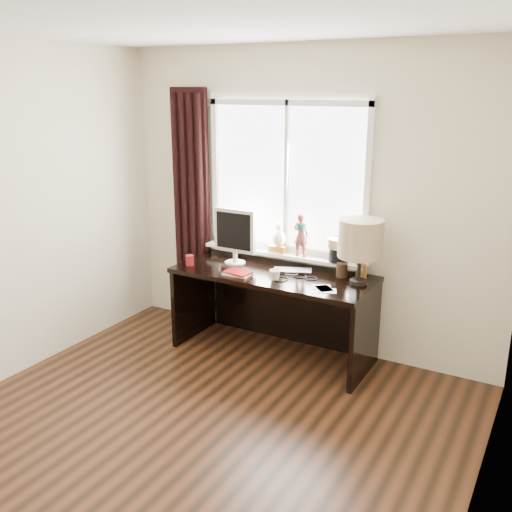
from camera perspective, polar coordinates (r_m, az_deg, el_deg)
The scene contains 17 objects.
floor at distance 3.86m, azimuth -9.03°, elevation -19.28°, with size 3.50×4.00×0.00m, color #492614.
ceiling at distance 3.16m, azimuth -11.32°, elevation 22.63°, with size 3.50×4.00×0.00m, color white.
wall_back at distance 4.94m, azimuth 4.82°, elevation 5.42°, with size 3.50×2.60×0.00m, color beige.
wall_right at distance 2.60m, azimuth 21.55°, elevation -6.09°, with size 4.00×2.60×0.00m, color beige.
laptop at distance 4.81m, azimuth 3.72°, elevation -1.47°, with size 0.32×0.20×0.03m, color silver.
mug at distance 4.60m, azimuth 1.92°, elevation -1.87°, with size 0.09×0.09×0.09m, color white.
red_cup at distance 5.01m, azimuth -6.65°, elevation -0.43°, with size 0.07×0.07×0.09m, color maroon.
window at distance 4.94m, azimuth 3.23°, elevation 5.58°, with size 1.52×0.21×1.40m.
curtain at distance 5.46m, azimuth -6.52°, elevation 4.47°, with size 0.38×0.09×2.25m.
desk at distance 4.96m, azimuth 2.22°, elevation -4.02°, with size 1.70×0.70×0.75m.
monitor at distance 4.97m, azimuth -2.14°, elevation 2.31°, with size 0.40×0.18×0.49m.
notebook_stack at distance 4.74m, azimuth -1.81°, elevation -1.70°, with size 0.24×0.18×0.03m.
brush_holder at distance 4.72m, azimuth 8.58°, elevation -1.36°, with size 0.09×0.09×0.25m.
icon_frame at distance 4.72m, azimuth 10.48°, elevation -1.42°, with size 0.10×0.04×0.13m.
table_lamp at distance 4.50m, azimuth 10.43°, elevation 1.66°, with size 0.35×0.35×0.52m.
loose_papers at distance 4.44m, azimuth 6.81°, elevation -3.26°, with size 0.25×0.23×0.00m.
desk_cables at distance 4.66m, azimuth 3.85°, elevation -2.21°, with size 0.34×0.30×0.01m.
Camera 1 is at (2.02, -2.41, 2.25)m, focal length 40.00 mm.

